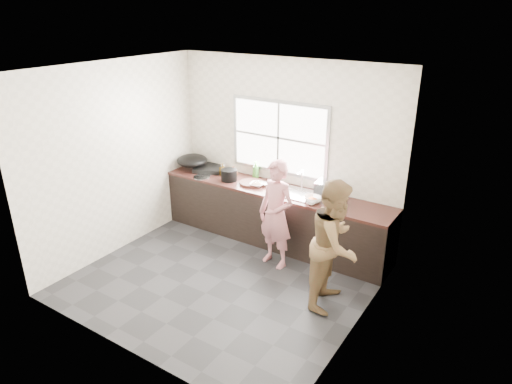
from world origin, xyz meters
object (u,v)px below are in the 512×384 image
Objects in this scene: glass_jar at (223,167)px; pot_lid_left at (202,177)px; plate_food at (232,173)px; burner at (210,168)px; bottle_green at (256,170)px; pot_lid_right at (206,174)px; person_side at (335,244)px; woman at (276,218)px; bowl_crabs at (313,200)px; bowl_held at (311,202)px; bottle_brown_short at (234,173)px; wok at (192,161)px; bowl_mince at (257,184)px; bottle_brown_tall at (223,170)px; dish_rack at (330,192)px; cutting_board at (251,183)px; black_pot at (229,175)px.

glass_jar reaches higher than pot_lid_left.
plate_food is 0.44× the size of burner.
bottle_green is 0.82m from pot_lid_right.
pot_lid_right is at bearing 65.88° from person_side.
woman reaches higher than bowl_crabs.
glass_jar is (-1.80, 0.44, 0.02)m from bowl_held.
bowl_crabs is 0.46× the size of burner.
woman is 8.72× the size of bottle_brown_short.
wok reaches higher than bowl_crabs.
bottle_brown_tall reaches higher than bowl_mince.
plate_food is at bearing -176.27° from bottle_green.
burner reaches higher than bowl_mince.
pot_lid_right is (-0.05, 0.16, -0.00)m from pot_lid_left.
pot_lid_left is (-0.09, -0.44, -0.05)m from glass_jar.
plate_food is at bearing 55.14° from pot_lid_left.
bottle_green reaches higher than wok.
bowl_mince is 0.52m from bottle_brown_short.
pot_lid_right is at bearing -166.50° from bottle_brown_short.
burner is at bearing 173.06° from bowl_crabs.
bowl_crabs is 0.54× the size of dish_rack.
plate_food is at bearing 168.71° from bowl_crabs.
bottle_brown_short is (-0.30, -0.17, -0.05)m from bottle_green.
bottle_green is at bearing 0.19° from glass_jar.
bowl_mince is 0.43× the size of wok.
cutting_board is 0.57m from plate_food.
bottle_brown_tall is (-1.68, 0.26, 0.06)m from bowl_held.
wok is at bearing 176.98° from bowl_crabs.
woman reaches higher than bottle_brown_tall.
pot_lid_right is at bearing 106.01° from pot_lid_left.
wok is at bearing 177.72° from bowl_mince.
dish_rack is (1.14, 0.06, 0.11)m from bowl_mince.
dish_rack is at bearing 2.88° from bowl_mince.
black_pot is 0.42m from bottle_green.
bottle_brown_short is at bearing -6.86° from burner.
pot_lid_left is 0.17m from pot_lid_right.
plate_food is (-1.60, 0.41, -0.02)m from bowl_held.
bowl_held is 1.86m from glass_jar.
plate_food is at bearing 37.01° from pot_lid_right.
person_side is at bearing -27.36° from cutting_board.
cutting_board is 0.38m from black_pot.
wok reaches higher than bottle_brown_short.
person_side reaches higher than plate_food.
woman is 7.30× the size of plate_food.
woman is at bearing -16.14° from wok.
bottle_green is at bearing 167.43° from dish_rack.
plate_food is at bearing 17.14° from wok.
glass_jar is at bearing 153.45° from bottle_brown_short.
dish_rack reaches higher than black_pot.
glass_jar is (-0.84, 0.28, 0.03)m from bowl_mince.
bowl_mince is 1.14m from dish_rack.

